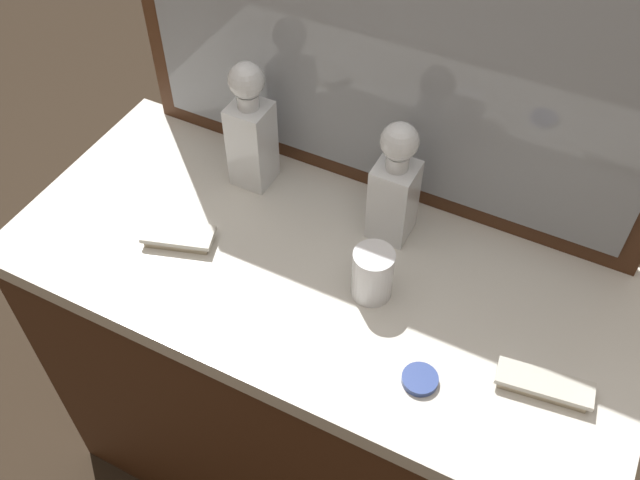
{
  "coord_description": "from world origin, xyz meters",
  "views": [
    {
      "loc": [
        0.39,
        -0.77,
        1.9
      ],
      "look_at": [
        0.0,
        0.0,
        0.94
      ],
      "focal_mm": 40.04,
      "sensor_mm": 36.0,
      "label": 1
    }
  ],
  "objects_px": {
    "crystal_decanter_center": "(394,192)",
    "crystal_tumbler_center": "(373,275)",
    "silver_brush_rear": "(544,385)",
    "porcelain_dish": "(420,379)",
    "crystal_decanter_far_left": "(251,136)",
    "silver_brush_center": "(179,236)"
  },
  "relations": [
    {
      "from": "crystal_decanter_far_left",
      "to": "silver_brush_rear",
      "type": "bearing_deg",
      "value": -18.07
    },
    {
      "from": "silver_brush_center",
      "to": "porcelain_dish",
      "type": "distance_m",
      "value": 0.54
    },
    {
      "from": "crystal_decanter_far_left",
      "to": "porcelain_dish",
      "type": "height_order",
      "value": "crystal_decanter_far_left"
    },
    {
      "from": "crystal_tumbler_center",
      "to": "silver_brush_center",
      "type": "height_order",
      "value": "crystal_tumbler_center"
    },
    {
      "from": "crystal_decanter_center",
      "to": "silver_brush_rear",
      "type": "relative_size",
      "value": 1.63
    },
    {
      "from": "crystal_decanter_center",
      "to": "crystal_tumbler_center",
      "type": "xyz_separation_m",
      "value": [
        0.03,
        -0.16,
        -0.06
      ]
    },
    {
      "from": "crystal_decanter_center",
      "to": "crystal_decanter_far_left",
      "type": "distance_m",
      "value": 0.32
    },
    {
      "from": "crystal_tumbler_center",
      "to": "porcelain_dish",
      "type": "bearing_deg",
      "value": -42.08
    },
    {
      "from": "porcelain_dish",
      "to": "silver_brush_rear",
      "type": "bearing_deg",
      "value": 22.8
    },
    {
      "from": "crystal_decanter_center",
      "to": "silver_brush_center",
      "type": "xyz_separation_m",
      "value": [
        -0.36,
        -0.21,
        -0.09
      ]
    },
    {
      "from": "silver_brush_rear",
      "to": "crystal_decanter_far_left",
      "type": "bearing_deg",
      "value": 161.93
    },
    {
      "from": "crystal_decanter_center",
      "to": "silver_brush_rear",
      "type": "bearing_deg",
      "value": -30.25
    },
    {
      "from": "crystal_decanter_center",
      "to": "crystal_decanter_far_left",
      "type": "bearing_deg",
      "value": 178.38
    },
    {
      "from": "crystal_decanter_far_left",
      "to": "porcelain_dish",
      "type": "bearing_deg",
      "value": -31.3
    },
    {
      "from": "crystal_decanter_far_left",
      "to": "silver_brush_rear",
      "type": "distance_m",
      "value": 0.72
    },
    {
      "from": "crystal_decanter_center",
      "to": "porcelain_dish",
      "type": "xyz_separation_m",
      "value": [
        0.18,
        -0.29,
        -0.1
      ]
    },
    {
      "from": "silver_brush_center",
      "to": "porcelain_dish",
      "type": "xyz_separation_m",
      "value": [
        0.54,
        -0.08,
        -0.01
      ]
    },
    {
      "from": "crystal_decanter_center",
      "to": "silver_brush_center",
      "type": "height_order",
      "value": "crystal_decanter_center"
    },
    {
      "from": "crystal_tumbler_center",
      "to": "crystal_decanter_center",
      "type": "bearing_deg",
      "value": 100.68
    },
    {
      "from": "silver_brush_rear",
      "to": "crystal_decanter_center",
      "type": "bearing_deg",
      "value": 149.75
    },
    {
      "from": "silver_brush_rear",
      "to": "porcelain_dish",
      "type": "bearing_deg",
      "value": -157.2
    },
    {
      "from": "crystal_tumbler_center",
      "to": "porcelain_dish",
      "type": "relative_size",
      "value": 1.71
    }
  ]
}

